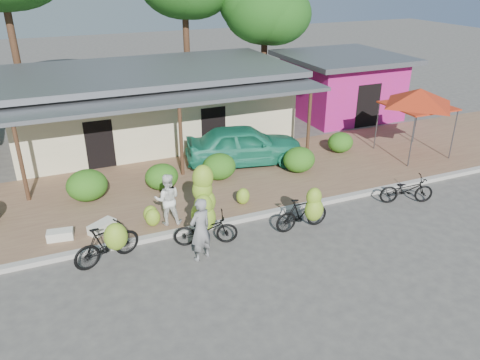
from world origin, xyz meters
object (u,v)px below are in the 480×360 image
at_px(bike_center, 205,214).
at_px(vendor, 200,229).
at_px(bystander, 168,199).
at_px(tree_near_right, 261,8).
at_px(bike_far_right, 407,190).
at_px(bike_right, 305,212).
at_px(sack_far, 60,235).
at_px(sack_near, 102,227).
at_px(bike_left, 108,242).
at_px(red_canopy, 419,97).
at_px(teal_van, 244,145).

bearing_deg(bike_center, vendor, 169.22).
bearing_deg(bystander, tree_near_right, -111.01).
relative_size(bike_center, bike_far_right, 1.17).
height_order(bike_right, sack_far, bike_right).
bearing_deg(sack_near, sack_far, 178.62).
height_order(bike_left, bystander, bystander).
bearing_deg(sack_far, bystander, -5.94).
bearing_deg(sack_near, bike_far_right, -10.80).
relative_size(bike_right, sack_near, 2.14).
bearing_deg(bike_right, sack_near, 68.28).
relative_size(bike_center, bike_right, 1.28).
height_order(bike_center, bike_far_right, bike_center).
bearing_deg(bike_center, sack_far, 83.82).
bearing_deg(bystander, red_canopy, -155.70).
xyz_separation_m(bike_center, vendor, (-0.43, -0.91, 0.07)).
height_order(red_canopy, vendor, red_canopy).
height_order(bike_right, teal_van, teal_van).
bearing_deg(bystander, vendor, 115.25).
height_order(bike_center, sack_near, bike_center).
distance_m(tree_near_right, bike_far_right, 14.51).
bearing_deg(red_canopy, sack_near, -173.61).
xyz_separation_m(tree_near_right, bike_right, (-5.01, -13.94, -4.72)).
relative_size(bike_far_right, vendor, 1.04).
distance_m(bike_left, bike_far_right, 10.11).
height_order(sack_far, bystander, bystander).
xyz_separation_m(vendor, bystander, (-0.37, 2.11, 0.01)).
bearing_deg(tree_near_right, red_canopy, -76.36).
relative_size(sack_far, bystander, 0.44).
height_order(vendor, bystander, vendor).
xyz_separation_m(bike_center, bystander, (-0.80, 1.19, 0.09)).
distance_m(bike_center, bystander, 1.44).
xyz_separation_m(red_canopy, teal_van, (-7.11, 1.80, -1.68)).
bearing_deg(sack_far, bike_center, -20.69).
bearing_deg(bike_left, teal_van, -69.72).
relative_size(red_canopy, sack_far, 4.67).
bearing_deg(teal_van, sack_near, 129.25).
height_order(tree_near_right, teal_van, tree_near_right).
bearing_deg(tree_near_right, vendor, -120.87).
relative_size(bike_right, bike_far_right, 0.92).
bearing_deg(red_canopy, bike_far_right, -133.39).
bearing_deg(tree_near_right, sack_near, -132.79).
xyz_separation_m(bike_right, sack_near, (-5.83, 2.23, -0.42)).
relative_size(bike_center, sack_far, 3.10).
height_order(tree_near_right, vendor, tree_near_right).
relative_size(tree_near_right, sack_far, 9.58).
height_order(tree_near_right, bike_right, tree_near_right).
xyz_separation_m(vendor, teal_van, (3.80, 5.71, -0.02)).
bearing_deg(teal_van, sack_far, 125.01).
xyz_separation_m(bike_left, bike_center, (2.85, 0.14, 0.20)).
bearing_deg(teal_van, red_canopy, -92.92).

